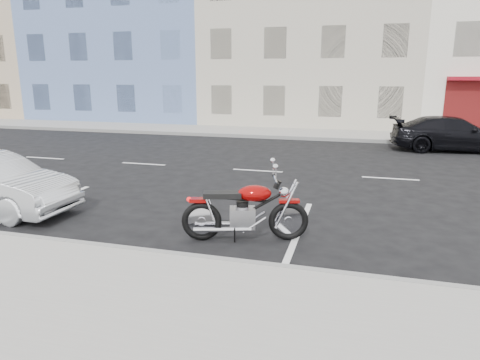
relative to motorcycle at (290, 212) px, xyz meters
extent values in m
plane|color=black|center=(0.10, 5.55, -0.53)|extent=(120.00, 120.00, 0.00)
cube|color=gray|center=(-4.90, 14.25, -0.45)|extent=(80.00, 3.40, 0.15)
cube|color=gray|center=(-4.90, -1.45, -0.45)|extent=(80.00, 0.12, 0.16)
cube|color=gray|center=(-4.90, 12.55, -0.45)|extent=(80.00, 0.12, 0.16)
cube|color=tan|center=(-25.90, 21.85, 5.47)|extent=(12.00, 12.00, 12.00)
cube|color=#5B74A8|center=(-13.90, 21.85, 5.97)|extent=(12.00, 12.00, 13.00)
cube|color=#B7AF9C|center=(-1.90, 21.85, 5.22)|extent=(12.00, 12.00, 11.50)
torus|color=black|center=(0.76, 0.22, -0.18)|extent=(0.74, 0.32, 0.73)
torus|color=black|center=(-0.76, -0.22, -0.18)|extent=(0.74, 0.32, 0.73)
cube|color=#810504|center=(0.76, 0.22, 0.20)|extent=(0.40, 0.24, 0.05)
cube|color=#810504|center=(-0.81, -0.23, 0.22)|extent=(0.36, 0.26, 0.07)
cube|color=gray|center=(-0.05, -0.01, -0.11)|extent=(0.53, 0.44, 0.37)
ellipsoid|color=#810504|center=(0.16, 0.05, 0.34)|extent=(0.69, 0.53, 0.29)
cube|color=black|center=(-0.40, -0.11, 0.32)|extent=(0.73, 0.46, 0.10)
cylinder|color=silver|center=(0.52, 0.15, 0.60)|extent=(0.25, 0.75, 0.04)
sphere|color=silver|center=(0.66, 0.19, 0.37)|extent=(0.19, 0.19, 0.19)
cylinder|color=silver|center=(-0.35, -0.26, -0.29)|extent=(1.02, 0.37, 0.09)
cylinder|color=silver|center=(-0.44, 0.03, -0.29)|extent=(1.02, 0.37, 0.09)
cylinder|color=silver|center=(0.71, 0.20, 0.15)|extent=(0.42, 0.16, 0.87)
cylinder|color=black|center=(0.18, 0.05, 0.07)|extent=(0.86, 0.30, 0.54)
imported|color=black|center=(4.74, 11.22, 0.15)|extent=(4.86, 2.39, 1.36)
camera|label=1|loc=(1.08, -7.37, 2.42)|focal=32.00mm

